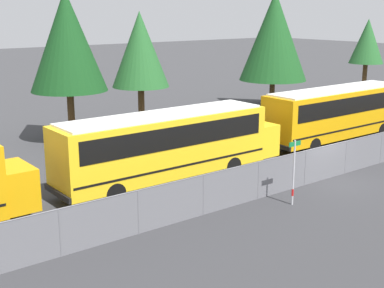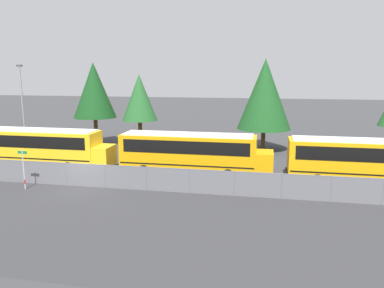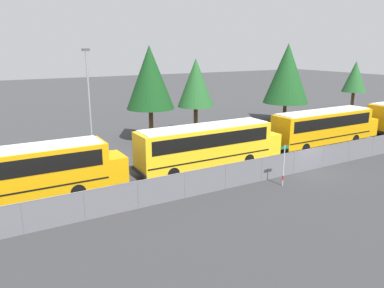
% 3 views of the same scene
% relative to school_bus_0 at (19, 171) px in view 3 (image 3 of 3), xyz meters
% --- Properties ---
extents(ground_plane, '(200.00, 200.00, 0.00)m').
position_rel_school_bus_0_xyz_m(ground_plane, '(19.49, -4.34, -1.98)').
color(ground_plane, '#38383A').
extents(road_strip, '(98.30, 12.00, 0.01)m').
position_rel_school_bus_0_xyz_m(road_strip, '(19.49, -10.34, -1.98)').
color(road_strip, '#333335').
rests_on(road_strip, ground_plane).
extents(fence, '(64.37, 0.07, 1.71)m').
position_rel_school_bus_0_xyz_m(fence, '(19.49, -4.34, -1.11)').
color(fence, '#9EA0A5').
rests_on(fence, ground_plane).
extents(school_bus_0, '(12.19, 2.48, 3.37)m').
position_rel_school_bus_0_xyz_m(school_bus_0, '(0.00, 0.00, 0.00)').
color(school_bus_0, orange).
rests_on(school_bus_0, ground_plane).
extents(school_bus_1, '(12.19, 2.48, 3.37)m').
position_rel_school_bus_0_xyz_m(school_bus_1, '(13.26, 0.00, 0.00)').
color(school_bus_1, yellow).
rests_on(school_bus_1, ground_plane).
extents(school_bus_2, '(12.19, 2.48, 3.37)m').
position_rel_school_bus_0_xyz_m(school_bus_2, '(26.37, 0.20, 0.00)').
color(school_bus_2, orange).
rests_on(school_bus_2, ground_plane).
extents(street_sign, '(0.70, 0.09, 2.82)m').
position_rel_school_bus_0_xyz_m(street_sign, '(15.56, -5.75, -0.49)').
color(street_sign, '#B7B7BC').
rests_on(street_sign, ground_plane).
extents(light_pole, '(0.60, 0.24, 8.97)m').
position_rel_school_bus_0_xyz_m(light_pole, '(6.42, 7.52, 2.89)').
color(light_pole, gray).
rests_on(light_pole, ground_plane).
extents(tree_0, '(4.70, 4.70, 9.28)m').
position_rel_school_bus_0_xyz_m(tree_0, '(13.27, 10.62, 4.22)').
color(tree_0, '#51381E').
rests_on(tree_0, ground_plane).
extents(tree_1, '(3.27, 3.27, 7.24)m').
position_rel_school_bus_0_xyz_m(tree_1, '(44.56, 11.00, 3.08)').
color(tree_1, '#51381E').
rests_on(tree_1, ground_plane).
extents(tree_2, '(3.86, 3.86, 7.98)m').
position_rel_school_bus_0_xyz_m(tree_2, '(18.51, 10.69, 3.45)').
color(tree_2, '#51381E').
rests_on(tree_2, ground_plane).
extents(tree_3, '(5.58, 5.58, 9.57)m').
position_rel_school_bus_0_xyz_m(tree_3, '(31.92, 11.27, 3.95)').
color(tree_3, '#51381E').
rests_on(tree_3, ground_plane).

